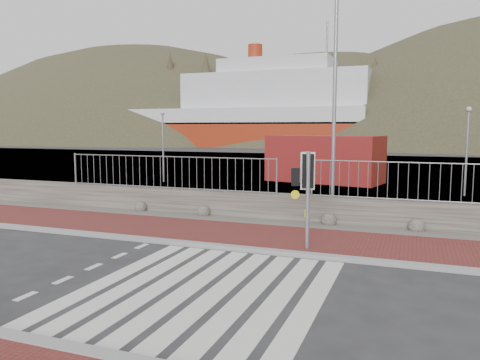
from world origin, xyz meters
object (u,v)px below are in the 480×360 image
at_px(streetlight, 338,95).
at_px(shipping_container, 324,159).
at_px(ferry, 240,115).
at_px(traffic_signal_far, 307,179).

height_order(streetlight, shipping_container, streetlight).
bearing_deg(shipping_container, ferry, 128.54).
height_order(ferry, shipping_container, ferry).
bearing_deg(ferry, traffic_signal_far, -68.09).
distance_m(traffic_signal_far, shipping_container, 15.85).
xyz_separation_m(ferry, streetlight, (25.92, -59.82, -1.11)).
distance_m(streetlight, shipping_container, 11.77).
height_order(traffic_signal_far, streetlight, streetlight).
xyz_separation_m(streetlight, shipping_container, (-2.46, 11.14, -2.90)).
height_order(ferry, traffic_signal_far, ferry).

